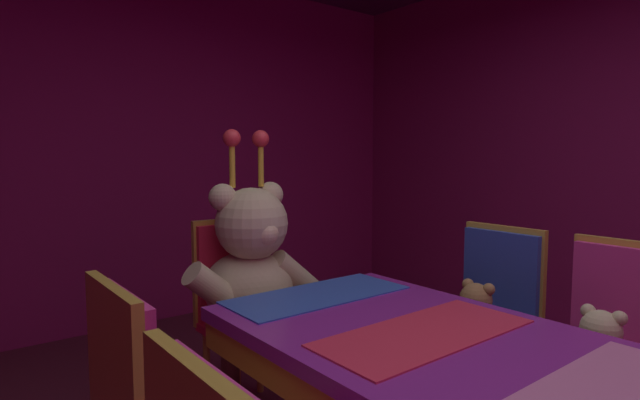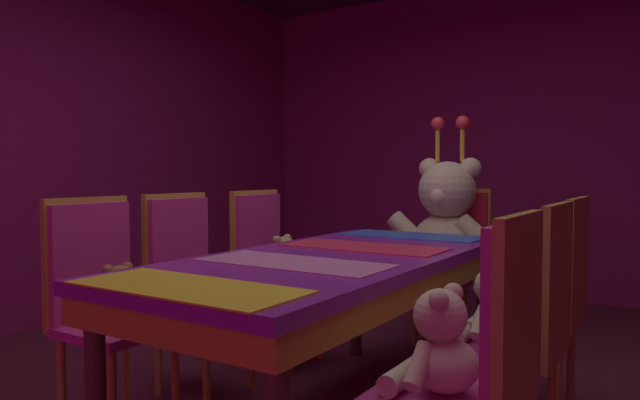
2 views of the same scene
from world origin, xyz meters
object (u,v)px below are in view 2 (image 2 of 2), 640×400
(chair_left_1, at_px, (187,271))
(throne_chair, at_px, (455,248))
(chair_right_2, at_px, (557,287))
(teddy_right_2, at_px, (523,286))
(banquet_table, at_px, (332,275))
(teddy_right_0, at_px, (438,347))
(chair_left_0, at_px, (99,289))
(teddy_left_2, at_px, (285,262))
(chair_left_2, at_px, (265,257))
(teddy_right_1, at_px, (493,310))
(teddy_left_0, at_px, (121,299))
(chair_right_1, at_px, (533,311))
(king_teddy_bear, at_px, (446,223))
(chair_right_0, at_px, (489,354))

(chair_left_1, height_order, throne_chair, same)
(chair_right_2, xyz_separation_m, teddy_right_2, (-0.14, 0.00, -0.01))
(banquet_table, distance_m, teddy_right_0, 0.89)
(chair_left_0, distance_m, teddy_left_2, 1.13)
(chair_left_0, distance_m, chair_left_2, 1.12)
(teddy_right_0, relative_size, teddy_right_1, 1.06)
(teddy_left_0, distance_m, teddy_left_2, 1.12)
(teddy_right_2, bearing_deg, chair_right_1, 107.06)
(chair_left_0, bearing_deg, teddy_right_2, 36.39)
(chair_right_1, distance_m, king_teddy_bear, 1.59)
(chair_right_2, bearing_deg, chair_left_1, 19.07)
(banquet_table, height_order, teddy_left_0, banquet_table)
(chair_right_0, bearing_deg, teddy_left_2, -36.62)
(chair_left_2, xyz_separation_m, teddy_right_1, (1.49, -0.55, -0.01))
(banquet_table, xyz_separation_m, king_teddy_bear, (0.00, 1.37, 0.12))
(chair_left_1, xyz_separation_m, chair_right_2, (1.66, 0.57, 0.00))
(teddy_right_1, height_order, teddy_right_2, teddy_right_1)
(chair_right_0, height_order, chair_right_2, same)
(banquet_table, relative_size, teddy_right_1, 6.49)
(teddy_left_0, height_order, throne_chair, throne_chair)
(teddy_right_0, bearing_deg, chair_right_2, -96.04)
(chair_left_1, relative_size, chair_right_2, 1.00)
(chair_right_0, relative_size, throne_chair, 1.00)
(teddy_right_0, relative_size, chair_right_2, 0.33)
(teddy_right_0, xyz_separation_m, throne_chair, (-0.70, 2.09, 0.00))
(teddy_right_1, distance_m, chair_right_2, 0.54)
(teddy_left_0, relative_size, teddy_right_1, 0.87)
(chair_left_1, distance_m, chair_right_0, 1.77)
(teddy_right_1, distance_m, throne_chair, 1.66)
(chair_right_2, bearing_deg, teddy_right_2, 0.00)
(teddy_right_0, xyz_separation_m, chair_right_1, (0.13, 0.57, 0.00))
(king_teddy_bear, bearing_deg, chair_left_1, -31.37)
(teddy_right_1, xyz_separation_m, king_teddy_bear, (-0.68, 1.34, 0.19))
(teddy_left_0, distance_m, chair_left_1, 0.55)
(teddy_left_0, distance_m, chair_right_1, 1.62)
(king_teddy_bear, bearing_deg, chair_right_1, 31.71)
(banquet_table, height_order, teddy_right_1, teddy_right_1)
(chair_left_0, xyz_separation_m, throne_chair, (0.83, 2.09, 0.00))
(chair_left_1, bearing_deg, throne_chair, 61.55)
(throne_chair, bearing_deg, banquet_table, -0.00)
(chair_left_2, bearing_deg, chair_right_1, -18.43)
(banquet_table, xyz_separation_m, chair_left_1, (-0.85, -0.02, -0.06))
(king_teddy_bear, bearing_deg, chair_right_2, 44.85)
(chair_right_0, height_order, teddy_right_2, chair_right_0)
(banquet_table, relative_size, teddy_right_0, 6.13)
(chair_left_0, relative_size, chair_left_2, 1.00)
(teddy_left_0, height_order, chair_right_1, chair_right_1)
(chair_left_2, distance_m, teddy_right_1, 1.59)
(throne_chair, distance_m, king_teddy_bear, 0.25)
(teddy_left_0, distance_m, teddy_right_1, 1.49)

